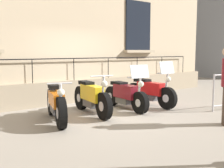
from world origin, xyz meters
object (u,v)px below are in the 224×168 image
at_px(motorcycle_orange, 56,104).
at_px(motorcycle_maroon, 126,95).
at_px(motorcycle_red, 150,91).
at_px(motorcycle_yellow, 92,98).

distance_m(motorcycle_orange, motorcycle_maroon, 2.21).
distance_m(motorcycle_maroon, motorcycle_red, 0.96).
height_order(motorcycle_yellow, motorcycle_red, motorcycle_red).
height_order(motorcycle_orange, motorcycle_yellow, motorcycle_yellow).
bearing_deg(motorcycle_orange, motorcycle_yellow, 95.51).
xyz_separation_m(motorcycle_yellow, motorcycle_red, (0.15, 2.07, 0.00)).
bearing_deg(motorcycle_maroon, motorcycle_yellow, -94.91).
bearing_deg(motorcycle_red, motorcycle_yellow, -94.08).
bearing_deg(motorcycle_red, motorcycle_orange, -90.76).
distance_m(motorcycle_yellow, motorcycle_maroon, 1.12).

